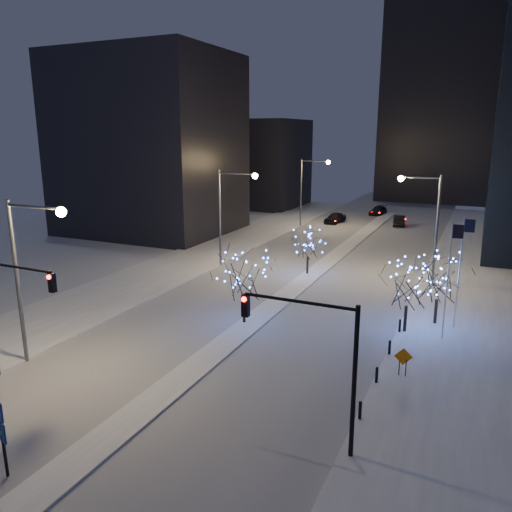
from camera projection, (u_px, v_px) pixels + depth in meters
The scene contains 25 objects.
ground at pixel (139, 414), 24.94m from camera, with size 160.00×160.00×0.00m, color silver.
road at pixel (333, 258), 55.83m from camera, with size 20.00×130.00×0.02m, color #ADB2BD.
median at pixel (320, 268), 51.40m from camera, with size 2.00×80.00×0.15m, color white.
east_sidewalk at pixel (475, 324), 36.52m from camera, with size 10.00×90.00×0.15m, color white.
west_sidewalk at pixel (150, 277), 48.23m from camera, with size 8.00×90.00×0.15m, color white.
filler_west_near at pixel (149, 145), 68.65m from camera, with size 22.00×18.00×24.00m, color black.
filler_west_far at pixel (254, 163), 95.28m from camera, with size 18.00×16.00×16.00m, color black.
horizon_block at pixel (447, 94), 98.64m from camera, with size 24.00×14.00×42.00m, color black.
street_lamp_w_near at pixel (28, 261), 28.75m from camera, with size 4.40×0.56×10.00m.
street_lamp_w_mid at pixel (229, 205), 50.81m from camera, with size 4.40×0.56×10.00m.
street_lamp_w_far at pixel (308, 183), 72.87m from camera, with size 4.40×0.56×10.00m.
street_lamp_east at pixel (427, 214), 45.79m from camera, with size 3.90×0.56×10.00m.
traffic_signal_west at pixel (8, 301), 27.20m from camera, with size 5.26×0.43×7.00m.
traffic_signal_east at pixel (319, 350), 21.06m from camera, with size 5.26×0.43×7.00m.
flagpoles at pixel (455, 268), 33.61m from camera, with size 1.35×2.60×8.00m.
bollards at pixel (383, 360), 29.51m from camera, with size 0.16×12.16×0.90m.
car_near at pixel (335, 218), 77.27m from camera, with size 1.94×4.82×1.64m, color black.
car_mid at pixel (399, 220), 75.24m from camera, with size 1.68×4.82×1.59m, color black.
car_far at pixel (378, 211), 84.97m from camera, with size 2.00×4.93×1.43m, color black.
holiday_tree_median_near at pixel (244, 276), 35.84m from camera, with size 4.46×4.46×5.41m.
holiday_tree_median_far at pixel (308, 244), 48.58m from camera, with size 4.14×4.14×4.59m.
holiday_tree_plaza_near at pixel (408, 286), 34.22m from camera, with size 4.99×4.99×5.08m.
holiday_tree_plaza_far at pixel (439, 279), 35.69m from camera, with size 5.31×5.31×5.15m.
wayfinding_sign at pixel (1, 427), 19.91m from camera, with size 0.64×0.30×3.69m.
construction_sign at pixel (403, 359), 28.35m from camera, with size 1.02×0.23×1.71m.
Camera 1 is at (14.62, -17.83, 13.72)m, focal length 35.00 mm.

